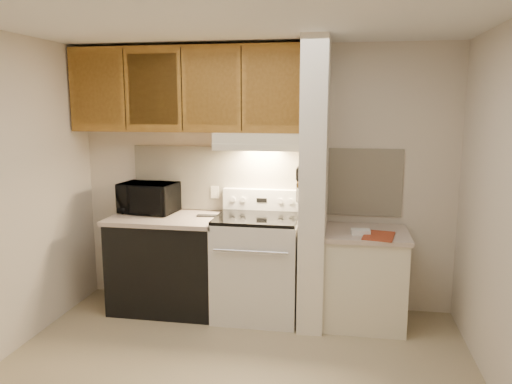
# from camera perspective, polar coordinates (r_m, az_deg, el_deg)

# --- Properties ---
(floor) EXTENTS (3.60, 3.60, 0.00)m
(floor) POSITION_cam_1_polar(r_m,az_deg,el_deg) (3.83, -3.00, -20.69)
(floor) COLOR tan
(floor) RESTS_ON ground
(ceiling) EXTENTS (3.60, 3.60, 0.00)m
(ceiling) POSITION_cam_1_polar(r_m,az_deg,el_deg) (3.34, -3.41, 19.44)
(ceiling) COLOR white
(ceiling) RESTS_ON wall_back
(wall_back) EXTENTS (3.60, 2.50, 0.02)m
(wall_back) POSITION_cam_1_polar(r_m,az_deg,el_deg) (4.82, 0.86, 1.61)
(wall_back) COLOR beige
(wall_back) RESTS_ON floor
(backsplash) EXTENTS (2.60, 0.02, 0.63)m
(backsplash) POSITION_cam_1_polar(r_m,az_deg,el_deg) (4.81, 0.83, 1.42)
(backsplash) COLOR white
(backsplash) RESTS_ON wall_back
(range_body) EXTENTS (0.76, 0.65, 0.92)m
(range_body) POSITION_cam_1_polar(r_m,az_deg,el_deg) (4.67, 0.15, -8.64)
(range_body) COLOR silver
(range_body) RESTS_ON floor
(oven_window) EXTENTS (0.50, 0.01, 0.30)m
(oven_window) POSITION_cam_1_polar(r_m,az_deg,el_deg) (4.36, -0.56, -9.45)
(oven_window) COLOR black
(oven_window) RESTS_ON range_body
(oven_handle) EXTENTS (0.65, 0.02, 0.02)m
(oven_handle) POSITION_cam_1_polar(r_m,az_deg,el_deg) (4.26, -0.66, -6.83)
(oven_handle) COLOR silver
(oven_handle) RESTS_ON range_body
(cooktop) EXTENTS (0.74, 0.64, 0.03)m
(cooktop) POSITION_cam_1_polar(r_m,az_deg,el_deg) (4.54, 0.16, -2.95)
(cooktop) COLOR black
(cooktop) RESTS_ON range_body
(range_backguard) EXTENTS (0.76, 0.08, 0.20)m
(range_backguard) POSITION_cam_1_polar(r_m,az_deg,el_deg) (4.79, 0.74, -0.86)
(range_backguard) COLOR silver
(range_backguard) RESTS_ON range_body
(range_display) EXTENTS (0.10, 0.01, 0.04)m
(range_display) POSITION_cam_1_polar(r_m,az_deg,el_deg) (4.75, 0.66, -0.95)
(range_display) COLOR black
(range_display) RESTS_ON range_backguard
(range_knob_left_outer) EXTENTS (0.05, 0.02, 0.05)m
(range_knob_left_outer) POSITION_cam_1_polar(r_m,az_deg,el_deg) (4.80, -2.65, -0.85)
(range_knob_left_outer) COLOR silver
(range_knob_left_outer) RESTS_ON range_backguard
(range_knob_left_inner) EXTENTS (0.05, 0.02, 0.05)m
(range_knob_left_inner) POSITION_cam_1_polar(r_m,az_deg,el_deg) (4.78, -1.48, -0.89)
(range_knob_left_inner) COLOR silver
(range_knob_left_inner) RESTS_ON range_backguard
(range_knob_right_inner) EXTENTS (0.05, 0.02, 0.05)m
(range_knob_right_inner) POSITION_cam_1_polar(r_m,az_deg,el_deg) (4.72, 2.81, -1.03)
(range_knob_right_inner) COLOR silver
(range_knob_right_inner) RESTS_ON range_backguard
(range_knob_right_outer) EXTENTS (0.05, 0.02, 0.05)m
(range_knob_right_outer) POSITION_cam_1_polar(r_m,az_deg,el_deg) (4.71, 4.01, -1.07)
(range_knob_right_outer) COLOR silver
(range_knob_right_outer) RESTS_ON range_backguard
(dishwasher_front) EXTENTS (1.00, 0.63, 0.87)m
(dishwasher_front) POSITION_cam_1_polar(r_m,az_deg,el_deg) (4.90, -10.12, -8.18)
(dishwasher_front) COLOR black
(dishwasher_front) RESTS_ON floor
(left_countertop) EXTENTS (1.04, 0.67, 0.04)m
(left_countertop) POSITION_cam_1_polar(r_m,az_deg,el_deg) (4.78, -10.28, -2.99)
(left_countertop) COLOR #C3AE9F
(left_countertop) RESTS_ON dishwasher_front
(spoon_rest) EXTENTS (0.22, 0.09, 0.01)m
(spoon_rest) POSITION_cam_1_polar(r_m,az_deg,el_deg) (4.72, -5.44, -2.71)
(spoon_rest) COLOR black
(spoon_rest) RESTS_ON left_countertop
(teal_jar) EXTENTS (0.09, 0.09, 0.10)m
(teal_jar) POSITION_cam_1_polar(r_m,az_deg,el_deg) (5.10, -13.15, -1.51)
(teal_jar) COLOR #1B5D5A
(teal_jar) RESTS_ON left_countertop
(outlet) EXTENTS (0.08, 0.01, 0.12)m
(outlet) POSITION_cam_1_polar(r_m,az_deg,el_deg) (4.91, -4.73, -0.02)
(outlet) COLOR beige
(outlet) RESTS_ON backsplash
(microwave) EXTENTS (0.56, 0.41, 0.29)m
(microwave) POSITION_cam_1_polar(r_m,az_deg,el_deg) (4.96, -12.17, -0.65)
(microwave) COLOR black
(microwave) RESTS_ON left_countertop
(partition_pillar) EXTENTS (0.22, 0.70, 2.50)m
(partition_pillar) POSITION_cam_1_polar(r_m,az_deg,el_deg) (4.42, 6.68, 0.79)
(partition_pillar) COLOR white
(partition_pillar) RESTS_ON floor
(pillar_trim) EXTENTS (0.01, 0.70, 0.04)m
(pillar_trim) POSITION_cam_1_polar(r_m,az_deg,el_deg) (4.42, 5.19, 1.47)
(pillar_trim) COLOR #986625
(pillar_trim) RESTS_ON partition_pillar
(knife_strip) EXTENTS (0.02, 0.42, 0.04)m
(knife_strip) POSITION_cam_1_polar(r_m,az_deg,el_deg) (4.37, 5.06, 1.64)
(knife_strip) COLOR black
(knife_strip) RESTS_ON partition_pillar
(knife_blade_a) EXTENTS (0.01, 0.03, 0.16)m
(knife_blade_a) POSITION_cam_1_polar(r_m,az_deg,el_deg) (4.21, 4.67, -0.04)
(knife_blade_a) COLOR silver
(knife_blade_a) RESTS_ON knife_strip
(knife_handle_a) EXTENTS (0.02, 0.02, 0.10)m
(knife_handle_a) POSITION_cam_1_polar(r_m,az_deg,el_deg) (4.20, 4.72, 2.01)
(knife_handle_a) COLOR black
(knife_handle_a) RESTS_ON knife_strip
(knife_blade_b) EXTENTS (0.01, 0.04, 0.18)m
(knife_blade_b) POSITION_cam_1_polar(r_m,az_deg,el_deg) (4.31, 4.79, 0.05)
(knife_blade_b) COLOR silver
(knife_blade_b) RESTS_ON knife_strip
(knife_handle_b) EXTENTS (0.02, 0.02, 0.10)m
(knife_handle_b) POSITION_cam_1_polar(r_m,az_deg,el_deg) (4.30, 4.84, 2.18)
(knife_handle_b) COLOR black
(knife_handle_b) RESTS_ON knife_strip
(knife_blade_c) EXTENTS (0.01, 0.04, 0.20)m
(knife_blade_c) POSITION_cam_1_polar(r_m,az_deg,el_deg) (4.38, 4.88, 0.08)
(knife_blade_c) COLOR silver
(knife_blade_c) RESTS_ON knife_strip
(knife_handle_c) EXTENTS (0.02, 0.02, 0.10)m
(knife_handle_c) POSITION_cam_1_polar(r_m,az_deg,el_deg) (4.36, 4.92, 2.30)
(knife_handle_c) COLOR black
(knife_handle_c) RESTS_ON knife_strip
(knife_blade_d) EXTENTS (0.01, 0.04, 0.16)m
(knife_blade_d) POSITION_cam_1_polar(r_m,az_deg,el_deg) (4.45, 4.96, 0.49)
(knife_blade_d) COLOR silver
(knife_blade_d) RESTS_ON knife_strip
(knife_handle_d) EXTENTS (0.02, 0.02, 0.10)m
(knife_handle_d) POSITION_cam_1_polar(r_m,az_deg,el_deg) (4.45, 5.02, 2.44)
(knife_handle_d) COLOR black
(knife_handle_d) RESTS_ON knife_strip
(knife_blade_e) EXTENTS (0.01, 0.04, 0.18)m
(knife_blade_e) POSITION_cam_1_polar(r_m,az_deg,el_deg) (4.54, 5.07, 0.56)
(knife_blade_e) COLOR silver
(knife_blade_e) RESTS_ON knife_strip
(knife_handle_e) EXTENTS (0.02, 0.02, 0.10)m
(knife_handle_e) POSITION_cam_1_polar(r_m,az_deg,el_deg) (4.52, 5.09, 2.55)
(knife_handle_e) COLOR black
(knife_handle_e) RESTS_ON knife_strip
(oven_mitt) EXTENTS (0.03, 0.11, 0.26)m
(oven_mitt) POSITION_cam_1_polar(r_m,az_deg,el_deg) (4.61, 5.14, 0.07)
(oven_mitt) COLOR slate
(oven_mitt) RESTS_ON partition_pillar
(right_cab_base) EXTENTS (0.70, 0.60, 0.81)m
(right_cab_base) POSITION_cam_1_polar(r_m,az_deg,el_deg) (4.63, 12.25, -9.78)
(right_cab_base) COLOR beige
(right_cab_base) RESTS_ON floor
(right_countertop) EXTENTS (0.74, 0.64, 0.04)m
(right_countertop) POSITION_cam_1_polar(r_m,az_deg,el_deg) (4.50, 12.45, -4.67)
(right_countertop) COLOR #C3AE9F
(right_countertop) RESTS_ON right_cab_base
(red_folder) EXTENTS (0.30, 0.37, 0.01)m
(red_folder) POSITION_cam_1_polar(r_m,az_deg,el_deg) (4.36, 13.86, -4.88)
(red_folder) COLOR #95371E
(red_folder) RESTS_ON right_countertop
(white_box) EXTENTS (0.17, 0.12, 0.04)m
(white_box) POSITION_cam_1_polar(r_m,az_deg,el_deg) (4.39, 11.87, -4.47)
(white_box) COLOR white
(white_box) RESTS_ON right_countertop
(range_hood) EXTENTS (0.78, 0.44, 0.15)m
(range_hood) POSITION_cam_1_polar(r_m,az_deg,el_deg) (4.56, 0.43, 5.88)
(range_hood) COLOR beige
(range_hood) RESTS_ON upper_cabinets
(hood_lip) EXTENTS (0.78, 0.04, 0.06)m
(hood_lip) POSITION_cam_1_polar(r_m,az_deg,el_deg) (4.36, -0.03, 5.10)
(hood_lip) COLOR beige
(hood_lip) RESTS_ON range_hood
(upper_cabinets) EXTENTS (2.18, 0.33, 0.77)m
(upper_cabinets) POSITION_cam_1_polar(r_m,az_deg,el_deg) (4.76, -7.87, 11.51)
(upper_cabinets) COLOR #986625
(upper_cabinets) RESTS_ON wall_back
(cab_door_a) EXTENTS (0.46, 0.01, 0.63)m
(cab_door_a) POSITION_cam_1_polar(r_m,az_deg,el_deg) (4.92, -17.73, 11.08)
(cab_door_a) COLOR #986625
(cab_door_a) RESTS_ON upper_cabinets
(cab_gap_a) EXTENTS (0.01, 0.01, 0.73)m
(cab_gap_a) POSITION_cam_1_polar(r_m,az_deg,el_deg) (4.80, -14.80, 11.26)
(cab_gap_a) COLOR black
(cab_gap_a) RESTS_ON upper_cabinets
(cab_door_b) EXTENTS (0.46, 0.01, 0.63)m
(cab_door_b) POSITION_cam_1_polar(r_m,az_deg,el_deg) (4.70, -11.71, 11.42)
(cab_door_b) COLOR #986625
(cab_door_b) RESTS_ON upper_cabinets
(cab_gap_b) EXTENTS (0.01, 0.01, 0.73)m
(cab_gap_b) POSITION_cam_1_polar(r_m,az_deg,el_deg) (4.60, -8.49, 11.55)
(cab_gap_b) COLOR black
(cab_gap_b) RESTS_ON upper_cabinets
(cab_door_c) EXTENTS (0.46, 0.01, 0.63)m
(cab_door_c) POSITION_cam_1_polar(r_m,az_deg,el_deg) (4.53, -5.14, 11.64)
(cab_door_c) COLOR #986625
(cab_door_c) RESTS_ON upper_cabinets
(cab_gap_c) EXTENTS (0.01, 0.01, 0.73)m
(cab_gap_c) POSITION_cam_1_polar(r_m,az_deg,el_deg) (4.46, -1.69, 11.70)
(cab_gap_c) COLOR black
(cab_gap_c) RESTS_ON upper_cabinets
(cab_door_d) EXTENTS (0.46, 0.01, 0.63)m
(cab_door_d) POSITION_cam_1_polar(r_m,az_deg,el_deg) (4.42, 1.85, 11.72)
(cab_door_d) COLOR #986625
(cab_door_d) RESTS_ON upper_cabinets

